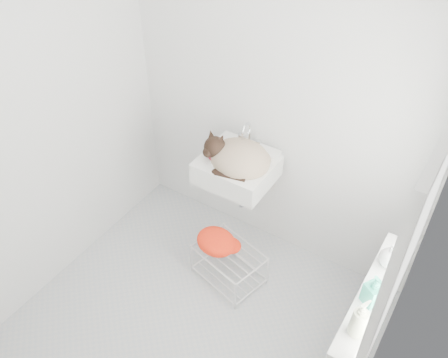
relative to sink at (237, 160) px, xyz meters
The scene contains 15 objects.
floor 1.14m from the sink, 79.29° to the right, with size 2.20×2.00×0.02m, color #A8ACB2.
back_wall 0.50m from the sink, 61.71° to the left, with size 2.20×0.02×2.50m, color white.
right_wall 1.50m from the sink, 30.83° to the right, with size 0.02×2.00×2.50m, color white.
left_wall 1.28m from the sink, 142.38° to the right, with size 0.02×2.00×2.50m, color white.
window_glass 1.43m from the sink, 23.79° to the right, with size 0.01×0.80×1.00m, color white.
window_frame 1.42m from the sink, 24.05° to the right, with size 0.04×0.90×1.10m, color white.
windowsill 1.27m from the sink, 25.15° to the right, with size 0.16×0.88×0.04m, color white.
sink is the anchor object (origin of this frame).
faucet 0.23m from the sink, 90.00° to the left, with size 0.18×0.13×0.18m, color silver, non-canonical shape.
cat 0.05m from the sink, 53.65° to the right, with size 0.44×0.36×0.27m.
wire_rack 0.77m from the sink, 66.74° to the right, with size 0.46×0.32×0.28m, color silver.
towel 0.62m from the sink, 85.35° to the right, with size 0.30×0.21×0.12m, color #F8460E.
bottle_a 1.40m from the sink, 35.40° to the right, with size 0.07×0.07×0.19m, color #E1ECC1.
bottle_b 1.29m from the sink, 28.06° to the right, with size 0.08×0.08×0.18m, color teal.
bottle_c 1.19m from the sink, 16.28° to the right, with size 0.12×0.12×0.15m, color white.
Camera 1 is at (1.14, -1.43, 2.83)m, focal length 38.16 mm.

